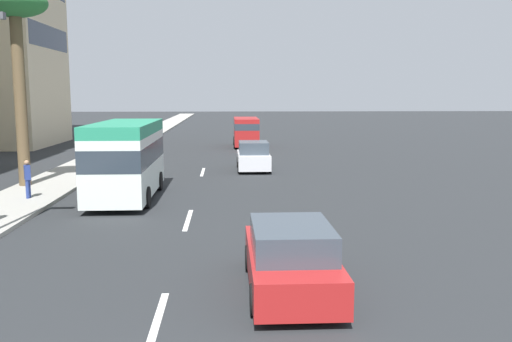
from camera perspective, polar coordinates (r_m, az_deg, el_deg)
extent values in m
plane|color=#26282B|center=(37.08, -5.15, 1.24)|extent=(198.00, 198.00, 0.00)
cube|color=#9E9B93|center=(37.99, -15.83, 1.25)|extent=(162.00, 3.01, 0.15)
cube|color=silver|center=(11.06, -10.34, -15.37)|extent=(3.20, 0.16, 0.01)
cube|color=silver|center=(19.36, -7.08, -5.06)|extent=(3.20, 0.16, 0.01)
cube|color=silver|center=(30.93, -5.56, -0.11)|extent=(3.20, 0.16, 0.01)
cube|color=#A51E1E|center=(12.48, 3.58, -9.81)|extent=(4.51, 1.85, 0.76)
cube|color=#38424C|center=(12.07, 3.73, -7.02)|extent=(2.48, 1.70, 0.62)
cylinder|color=black|center=(13.81, -0.66, -9.04)|extent=(0.64, 0.22, 0.64)
cylinder|color=black|center=(13.98, 6.41, -8.88)|extent=(0.64, 0.22, 0.64)
cylinder|color=black|center=(11.17, -0.05, -13.25)|extent=(0.64, 0.22, 0.64)
cylinder|color=black|center=(11.38, 8.76, -12.94)|extent=(0.64, 0.22, 0.64)
cube|color=#A51E1E|center=(45.44, -1.05, 4.16)|extent=(5.34, 1.95, 2.18)
cube|color=#2D3842|center=(45.40, -1.05, 4.76)|extent=(5.35, 1.95, 0.52)
cylinder|color=black|center=(47.08, -2.24, 3.16)|extent=(0.72, 0.24, 0.72)
cylinder|color=black|center=(47.14, 0.01, 3.17)|extent=(0.72, 0.24, 0.72)
cylinder|color=black|center=(43.89, -2.18, 2.80)|extent=(0.72, 0.24, 0.72)
cylinder|color=black|center=(43.96, 0.23, 2.81)|extent=(0.72, 0.24, 0.72)
cube|color=silver|center=(31.57, -0.28, 1.15)|extent=(4.03, 1.78, 0.82)
cube|color=#38424C|center=(31.29, -0.27, 2.46)|extent=(2.22, 1.64, 0.67)
cylinder|color=black|center=(32.81, -1.82, 0.95)|extent=(0.64, 0.22, 0.64)
cylinder|color=black|center=(32.89, 1.04, 0.97)|extent=(0.64, 0.22, 0.64)
cylinder|color=black|center=(30.34, -1.72, 0.37)|extent=(0.64, 0.22, 0.64)
cylinder|color=black|center=(30.42, 1.37, 0.39)|extent=(0.64, 0.22, 0.64)
cube|color=silver|center=(23.49, -13.33, 0.74)|extent=(6.92, 2.28, 2.50)
cube|color=#268C66|center=(23.35, -13.45, 4.36)|extent=(6.92, 2.28, 0.48)
cube|color=#28333D|center=(23.43, -13.37, 1.90)|extent=(6.93, 2.28, 0.83)
cylinder|color=black|center=(21.52, -11.35, -2.71)|extent=(0.84, 0.26, 0.84)
cylinder|color=black|center=(21.94, -16.96, -2.70)|extent=(0.84, 0.26, 0.84)
cylinder|color=black|center=(25.44, -10.06, -1.02)|extent=(0.84, 0.26, 0.84)
cylinder|color=black|center=(25.79, -14.83, -1.04)|extent=(0.84, 0.26, 0.84)
cylinder|color=navy|center=(24.11, -22.68, -1.76)|extent=(0.14, 0.14, 0.76)
cylinder|color=navy|center=(24.26, -22.55, -1.70)|extent=(0.14, 0.14, 0.76)
cube|color=navy|center=(24.09, -22.70, -0.14)|extent=(0.38, 0.34, 0.60)
sphere|color=#9E7251|center=(24.04, -22.75, 0.81)|extent=(0.21, 0.21, 0.21)
cylinder|color=brown|center=(27.38, -23.31, 6.74)|extent=(0.54, 0.54, 7.82)
ellipsoid|color=#2D7238|center=(27.67, -23.83, 15.75)|extent=(2.85, 2.85, 1.28)
cube|color=#2D3847|center=(50.38, -20.72, 12.88)|extent=(10.00, 0.08, 1.89)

